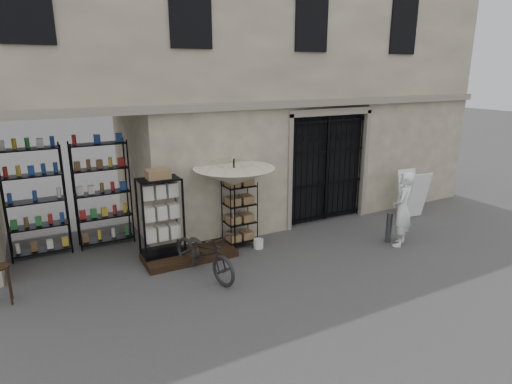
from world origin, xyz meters
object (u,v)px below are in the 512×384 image
wooden_stool (2,284)px  steel_bollard (389,228)px  display_cabinet (161,221)px  bicycle (205,275)px  wire_rack (240,215)px  shopkeeper (399,245)px  white_bucket (258,244)px  market_umbrella (234,172)px  easel_sign (413,194)px

wooden_stool → steel_bollard: steel_bollard is taller
display_cabinet → bicycle: 1.54m
wire_rack → shopkeeper: size_ratio=0.88×
white_bucket → display_cabinet: bearing=169.0°
shopkeeper → market_umbrella: bearing=-59.2°
white_bucket → wooden_stool: size_ratio=0.32×
display_cabinet → market_umbrella: (1.64, -0.22, 0.94)m
display_cabinet → easel_sign: 7.11m
market_umbrella → bicycle: market_umbrella is taller
wire_rack → bicycle: wire_rack is taller
market_umbrella → shopkeeper: 4.34m
market_umbrella → wooden_stool: 4.91m
bicycle → easel_sign: 6.63m
wire_rack → shopkeeper: 3.89m
wooden_stool → steel_bollard: size_ratio=0.98×
white_bucket → shopkeeper: bearing=-25.0°
white_bucket → wooden_stool: bearing=-179.7°
display_cabinet → bicycle: bearing=-59.3°
display_cabinet → shopkeeper: 5.61m
white_bucket → easel_sign: size_ratio=0.18×
white_bucket → easel_sign: 4.97m
bicycle → shopkeeper: size_ratio=1.05×
wire_rack → display_cabinet: bearing=-158.9°
bicycle → wooden_stool: 3.65m
wire_rack → white_bucket: (0.30, -0.36, -0.66)m
white_bucket → bicycle: bicycle is taller
wire_rack → easel_sign: bearing=18.1°
wooden_stool → easel_sign: size_ratio=0.56×
wire_rack → wooden_stool: bearing=-152.7°
display_cabinet → wooden_stool: display_cabinet is taller
steel_bollard → display_cabinet: bearing=162.7°
bicycle → easel_sign: size_ratio=1.44×
market_umbrella → bicycle: size_ratio=1.38×
wire_rack → market_umbrella: (-0.21, -0.17, 1.09)m
bicycle → shopkeeper: bicycle is taller
wire_rack → bicycle: (-1.32, -1.06, -0.77)m
display_cabinet → wire_rack: size_ratio=1.17×
wooden_stool → easel_sign: 10.13m
display_cabinet → wire_rack: 1.86m
easel_sign → display_cabinet: bearing=-179.0°
market_umbrella → wooden_stool: bearing=-177.3°
wire_rack → steel_bollard: size_ratio=2.12×
white_bucket → wooden_stool: 5.20m
display_cabinet → easel_sign: bearing=1.3°
display_cabinet → market_umbrella: size_ratio=0.71×
display_cabinet → bicycle: (0.53, -1.12, -0.91)m
white_bucket → wooden_stool: (-5.19, -0.02, 0.27)m
display_cabinet → wooden_stool: (-3.03, -0.44, -0.53)m
display_cabinet → market_umbrella: bearing=-2.5°
market_umbrella → easel_sign: (5.45, -0.27, -1.18)m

